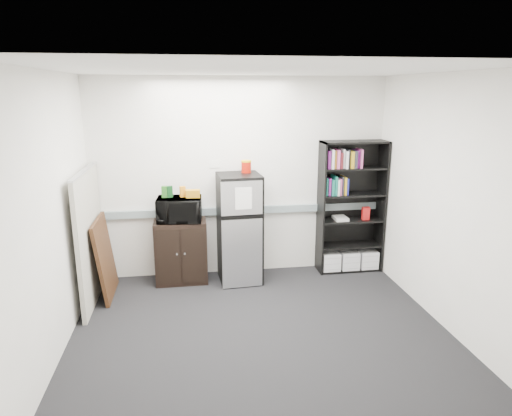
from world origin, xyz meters
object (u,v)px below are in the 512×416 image
at_px(microwave, 179,209).
at_px(refrigerator, 240,229).
at_px(bookshelf, 351,208).
at_px(cabinet, 181,251).
at_px(cubicle_partition, 90,237).

bearing_deg(microwave, refrigerator, -0.57).
height_order(bookshelf, cabinet, bookshelf).
bearing_deg(refrigerator, bookshelf, 1.60).
height_order(cabinet, refrigerator, refrigerator).
relative_size(bookshelf, cubicle_partition, 1.14).
relative_size(cabinet, refrigerator, 0.58).
height_order(bookshelf, microwave, bookshelf).
bearing_deg(microwave, cubicle_partition, -154.96).
bearing_deg(bookshelf, refrigerator, -174.80).
xyz_separation_m(bookshelf, microwave, (-2.37, -0.08, 0.10)).
xyz_separation_m(cubicle_partition, microwave, (1.06, 0.40, 0.20)).
bearing_deg(cabinet, microwave, -90.00).
distance_m(cubicle_partition, cabinet, 1.20).
bearing_deg(cubicle_partition, bookshelf, 8.06).
bearing_deg(refrigerator, microwave, 171.70).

